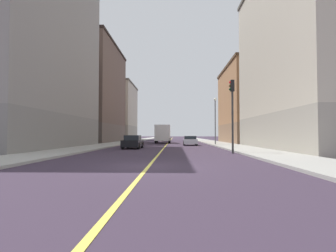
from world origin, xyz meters
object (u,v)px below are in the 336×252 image
at_px(traffic_light_left_near, 232,106).
at_px(building_left_mid, 252,105).
at_px(building_left_near, 309,54).
at_px(car_black, 133,142).
at_px(building_right_midblock, 93,94).
at_px(building_right_distant, 117,112).
at_px(street_lamp_left_near, 215,116).
at_px(car_teal, 160,138).
at_px(car_silver, 190,141).
at_px(box_truck, 163,134).
at_px(car_red, 166,139).
at_px(building_right_corner, 29,45).

bearing_deg(traffic_light_left_near, building_left_mid, 70.35).
distance_m(building_left_near, car_black, 19.95).
bearing_deg(building_left_near, building_right_midblock, 141.12).
relative_size(building_left_mid, building_right_distant, 1.03).
distance_m(traffic_light_left_near, street_lamp_left_near, 15.45).
height_order(building_right_distant, car_teal, building_right_distant).
bearing_deg(building_left_near, street_lamp_left_near, 127.76).
height_order(building_left_mid, car_teal, building_left_mid).
relative_size(car_silver, box_truck, 0.64).
distance_m(building_right_midblock, traffic_light_left_near, 35.71).
bearing_deg(car_silver, car_teal, 99.47).
relative_size(car_silver, car_red, 0.95).
xyz_separation_m(car_teal, car_silver, (6.56, -39.34, 0.02)).
bearing_deg(building_right_midblock, building_left_near, -38.88).
bearing_deg(building_right_corner, car_red, 65.77).
xyz_separation_m(traffic_light_left_near, car_red, (-6.50, 37.69, -3.17)).
height_order(building_right_distant, street_lamp_left_near, building_right_distant).
bearing_deg(building_left_mid, car_teal, 120.40).
height_order(traffic_light_left_near, car_silver, traffic_light_left_near).
height_order(car_silver, car_red, car_silver).
bearing_deg(building_left_near, car_silver, 137.37).
height_order(building_right_midblock, box_truck, building_right_midblock).
xyz_separation_m(building_left_mid, building_right_distant, (-29.13, 24.77, 0.93)).
height_order(building_right_corner, car_silver, building_right_corner).
bearing_deg(box_truck, building_left_near, -51.72).
height_order(street_lamp_left_near, car_black, street_lamp_left_near).
height_order(building_left_mid, car_black, building_left_mid).
xyz_separation_m(building_right_distant, car_silver, (17.89, -33.77, -6.91)).
xyz_separation_m(building_right_corner, building_right_midblock, (0.00, 21.84, -1.87)).
distance_m(building_right_corner, car_silver, 22.52).
height_order(building_left_near, box_truck, building_left_near).
distance_m(building_left_near, car_teal, 53.51).
xyz_separation_m(building_right_corner, car_red, (13.82, 30.70, -10.59)).
height_order(building_right_distant, car_black, building_right_distant).
bearing_deg(street_lamp_left_near, building_right_midblock, 147.82).
bearing_deg(car_black, building_left_near, -5.65).
bearing_deg(street_lamp_left_near, building_right_corner, -158.45).
relative_size(building_left_near, car_teal, 4.25).
bearing_deg(box_truck, building_left_mid, -0.89).
bearing_deg(car_teal, car_silver, -80.53).
height_order(car_black, car_red, car_black).
distance_m(building_right_distant, car_silver, 38.84).
distance_m(building_left_mid, car_red, 20.97).
distance_m(building_left_near, car_red, 36.87).
distance_m(building_right_distant, car_teal, 14.40).
relative_size(traffic_light_left_near, car_red, 1.31).
height_order(building_left_near, car_red, building_left_near).
bearing_deg(car_red, building_left_near, -64.66).
distance_m(street_lamp_left_near, car_teal, 41.00).
xyz_separation_m(building_right_distant, traffic_light_left_near, (20.31, -49.46, -3.78)).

